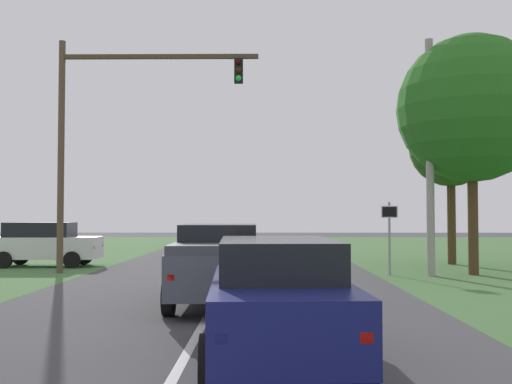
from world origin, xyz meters
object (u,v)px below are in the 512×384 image
at_px(oak_tree_right, 472,109).
at_px(utility_pole_right, 430,157).
at_px(pickup_truck_lead, 219,263).
at_px(crossing_suv_far, 44,243).
at_px(red_suv_near, 278,297).
at_px(extra_tree_1, 451,146).
at_px(keep_moving_sign, 389,228).
at_px(traffic_light, 109,121).

relative_size(oak_tree_right, utility_pole_right, 1.03).
height_order(pickup_truck_lead, crossing_suv_far, pickup_truck_lead).
bearing_deg(crossing_suv_far, red_suv_near, -60.34).
distance_m(crossing_suv_far, extra_tree_1, 17.85).
bearing_deg(keep_moving_sign, utility_pole_right, -8.92).
relative_size(pickup_truck_lead, oak_tree_right, 0.63).
bearing_deg(utility_pole_right, oak_tree_right, 14.28).
distance_m(red_suv_near, extra_tree_1, 19.82).
distance_m(oak_tree_right, utility_pole_right, 2.44).
relative_size(oak_tree_right, extra_tree_1, 1.24).
height_order(red_suv_near, crossing_suv_far, crossing_suv_far).
height_order(crossing_suv_far, extra_tree_1, extra_tree_1).
bearing_deg(pickup_truck_lead, utility_pole_right, 45.23).
distance_m(pickup_truck_lead, utility_pole_right, 10.37).
bearing_deg(oak_tree_right, traffic_light, 177.89).
xyz_separation_m(pickup_truck_lead, crossing_suv_far, (-8.08, 10.77, -0.04)).
distance_m(red_suv_near, oak_tree_right, 15.76).
distance_m(red_suv_near, pickup_truck_lead, 5.75).
relative_size(red_suv_near, extra_tree_1, 0.70).
bearing_deg(extra_tree_1, utility_pole_right, -114.41).
bearing_deg(keep_moving_sign, extra_tree_1, 52.55).
xyz_separation_m(utility_pole_right, extra_tree_1, (2.29, 5.04, 0.94)).
bearing_deg(keep_moving_sign, oak_tree_right, 3.67).
bearing_deg(extra_tree_1, crossing_suv_far, -175.81).
relative_size(keep_moving_sign, oak_tree_right, 0.30).
relative_size(utility_pole_right, extra_tree_1, 1.21).
xyz_separation_m(traffic_light, oak_tree_right, (13.24, -0.49, 0.33)).
height_order(keep_moving_sign, extra_tree_1, extra_tree_1).
distance_m(crossing_suv_far, utility_pole_right, 15.82).
height_order(keep_moving_sign, utility_pole_right, utility_pole_right).
bearing_deg(pickup_truck_lead, crossing_suv_far, 126.86).
height_order(traffic_light, crossing_suv_far, traffic_light).
relative_size(red_suv_near, crossing_suv_far, 1.09).
bearing_deg(traffic_light, utility_pole_right, -4.44).
relative_size(traffic_light, extra_tree_1, 1.24).
relative_size(pickup_truck_lead, extra_tree_1, 0.78).
bearing_deg(extra_tree_1, oak_tree_right, -98.11).
distance_m(keep_moving_sign, extra_tree_1, 7.00).
xyz_separation_m(red_suv_near, keep_moving_sign, (4.29, 12.83, 0.71)).
height_order(traffic_light, utility_pole_right, traffic_light).
bearing_deg(extra_tree_1, pickup_truck_lead, -127.48).
distance_m(oak_tree_right, extra_tree_1, 4.75).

